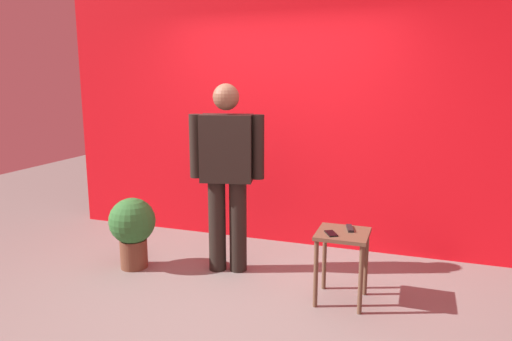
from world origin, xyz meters
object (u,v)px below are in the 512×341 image
at_px(potted_plant, 132,227).
at_px(cell_phone, 331,233).
at_px(standing_person, 227,169).
at_px(tv_remote, 350,228).
at_px(side_table, 342,247).

bearing_deg(potted_plant, cell_phone, -3.68).
distance_m(standing_person, potted_plant, 1.08).
bearing_deg(tv_remote, potted_plant, 166.46).
height_order(cell_phone, tv_remote, tv_remote).
xyz_separation_m(standing_person, tv_remote, (1.17, -0.20, -0.38)).
distance_m(side_table, cell_phone, 0.17).
relative_size(side_table, cell_phone, 4.10).
xyz_separation_m(standing_person, potted_plant, (-0.88, -0.25, -0.58)).
distance_m(standing_person, tv_remote, 1.24).
height_order(standing_person, potted_plant, standing_person).
relative_size(side_table, potted_plant, 0.86).
bearing_deg(cell_phone, standing_person, 131.79).
distance_m(standing_person, cell_phone, 1.17).
bearing_deg(standing_person, side_table, -14.48).
relative_size(cell_phone, potted_plant, 0.21).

